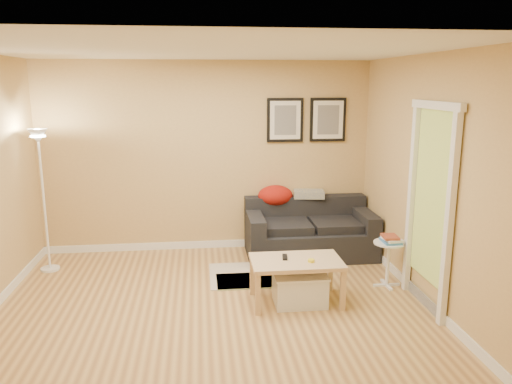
{
  "coord_description": "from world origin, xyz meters",
  "views": [
    {
      "loc": [
        -0.1,
        -4.82,
        2.31
      ],
      "look_at": [
        0.55,
        0.85,
        1.05
      ],
      "focal_mm": 35.02,
      "sensor_mm": 36.0,
      "label": 1
    }
  ],
  "objects_px": {
    "floor_lamp": "(44,205)",
    "side_table": "(388,264)",
    "book_stack": "(391,239)",
    "coffee_table": "(296,281)",
    "sofa": "(310,229)",
    "storage_bin": "(300,288)"
  },
  "relations": [
    {
      "from": "book_stack",
      "to": "floor_lamp",
      "type": "relative_size",
      "value": 0.14
    },
    {
      "from": "floor_lamp",
      "to": "side_table",
      "type": "bearing_deg",
      "value": -13.57
    },
    {
      "from": "book_stack",
      "to": "coffee_table",
      "type": "bearing_deg",
      "value": -171.5
    },
    {
      "from": "side_table",
      "to": "book_stack",
      "type": "xyz_separation_m",
      "value": [
        0.02,
        -0.01,
        0.31
      ]
    },
    {
      "from": "storage_bin",
      "to": "floor_lamp",
      "type": "bearing_deg",
      "value": 155.71
    },
    {
      "from": "coffee_table",
      "to": "side_table",
      "type": "height_order",
      "value": "side_table"
    },
    {
      "from": "sofa",
      "to": "book_stack",
      "type": "relative_size",
      "value": 6.78
    },
    {
      "from": "sofa",
      "to": "floor_lamp",
      "type": "bearing_deg",
      "value": -177.04
    },
    {
      "from": "sofa",
      "to": "book_stack",
      "type": "distance_m",
      "value": 1.35
    },
    {
      "from": "coffee_table",
      "to": "floor_lamp",
      "type": "bearing_deg",
      "value": 141.09
    },
    {
      "from": "side_table",
      "to": "book_stack",
      "type": "bearing_deg",
      "value": -20.54
    },
    {
      "from": "sofa",
      "to": "side_table",
      "type": "bearing_deg",
      "value": -60.14
    },
    {
      "from": "book_stack",
      "to": "floor_lamp",
      "type": "height_order",
      "value": "floor_lamp"
    },
    {
      "from": "sofa",
      "to": "side_table",
      "type": "xyz_separation_m",
      "value": [
        0.66,
        -1.14,
        -0.11
      ]
    },
    {
      "from": "storage_bin",
      "to": "book_stack",
      "type": "bearing_deg",
      "value": 17.1
    },
    {
      "from": "storage_bin",
      "to": "side_table",
      "type": "distance_m",
      "value": 1.15
    },
    {
      "from": "sofa",
      "to": "book_stack",
      "type": "xyz_separation_m",
      "value": [
        0.67,
        -1.15,
        0.2
      ]
    },
    {
      "from": "side_table",
      "to": "floor_lamp",
      "type": "distance_m",
      "value": 4.18
    },
    {
      "from": "sofa",
      "to": "storage_bin",
      "type": "height_order",
      "value": "sofa"
    },
    {
      "from": "book_stack",
      "to": "storage_bin",
      "type": "bearing_deg",
      "value": -169.0
    },
    {
      "from": "coffee_table",
      "to": "floor_lamp",
      "type": "distance_m",
      "value": 3.22
    },
    {
      "from": "storage_bin",
      "to": "side_table",
      "type": "xyz_separation_m",
      "value": [
        1.1,
        0.35,
        0.09
      ]
    }
  ]
}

